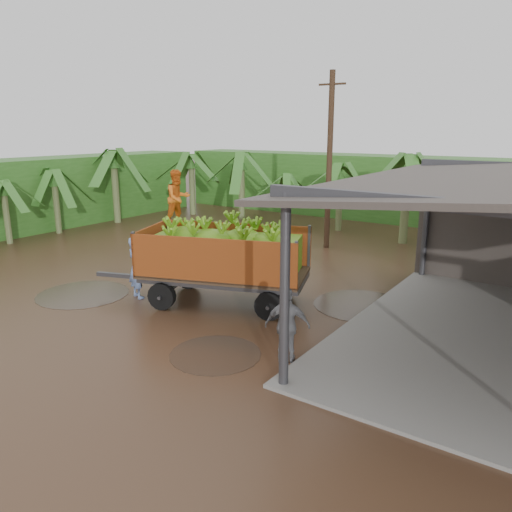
{
  "coord_description": "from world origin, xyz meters",
  "views": [
    {
      "loc": [
        10.07,
        -11.63,
        5.16
      ],
      "look_at": [
        2.0,
        0.1,
        1.47
      ],
      "focal_mm": 35.0,
      "sensor_mm": 36.0,
      "label": 1
    }
  ],
  "objects_px": {
    "banana_trailer": "(223,255)",
    "utility_pole": "(329,161)",
    "man_blue": "(137,267)",
    "man_grey": "(287,326)"
  },
  "relations": [
    {
      "from": "man_blue",
      "to": "utility_pole",
      "type": "bearing_deg",
      "value": -83.98
    },
    {
      "from": "banana_trailer",
      "to": "utility_pole",
      "type": "distance_m",
      "value": 8.53
    },
    {
      "from": "man_blue",
      "to": "man_grey",
      "type": "height_order",
      "value": "man_blue"
    },
    {
      "from": "banana_trailer",
      "to": "utility_pole",
      "type": "xyz_separation_m",
      "value": [
        -0.69,
        8.19,
        2.29
      ]
    },
    {
      "from": "banana_trailer",
      "to": "man_grey",
      "type": "distance_m",
      "value": 4.3
    },
    {
      "from": "man_grey",
      "to": "utility_pole",
      "type": "height_order",
      "value": "utility_pole"
    },
    {
      "from": "man_blue",
      "to": "man_grey",
      "type": "xyz_separation_m",
      "value": [
        6.1,
        -1.13,
        -0.1
      ]
    },
    {
      "from": "banana_trailer",
      "to": "man_blue",
      "type": "distance_m",
      "value": 2.8
    },
    {
      "from": "banana_trailer",
      "to": "utility_pole",
      "type": "relative_size",
      "value": 0.91
    },
    {
      "from": "man_blue",
      "to": "banana_trailer",
      "type": "bearing_deg",
      "value": -138.37
    }
  ]
}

